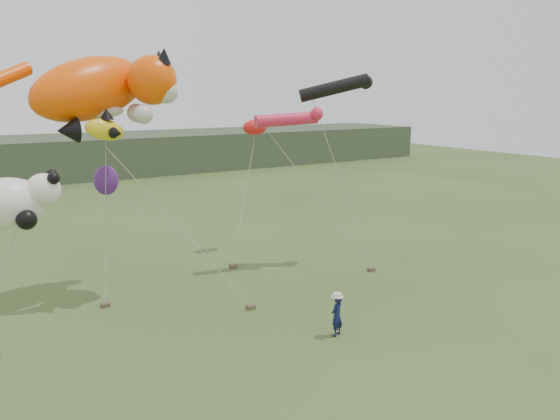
{
  "coord_description": "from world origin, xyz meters",
  "views": [
    {
      "loc": [
        -9.68,
        -14.29,
        8.28
      ],
      "look_at": [
        1.25,
        3.0,
        3.93
      ],
      "focal_mm": 35.0,
      "sensor_mm": 36.0,
      "label": 1
    }
  ],
  "objects": [
    {
      "name": "tube_kites",
      "position": [
        6.03,
        7.04,
        7.99
      ],
      "size": [
        5.86,
        2.19,
        2.51
      ],
      "color": "black",
      "rests_on": "ground"
    },
    {
      "name": "misc_kites",
      "position": [
        0.37,
        10.38,
        5.51
      ],
      "size": [
        9.45,
        1.94,
        3.05
      ],
      "color": "red",
      "rests_on": "ground"
    },
    {
      "name": "panda_kite",
      "position": [
        -7.86,
        3.93,
        5.06
      ],
      "size": [
        2.77,
        1.79,
        1.72
      ],
      "color": "white",
      "rests_on": "ground"
    },
    {
      "name": "fish_kite",
      "position": [
        -4.61,
        7.09,
        6.98
      ],
      "size": [
        2.59,
        1.69,
        1.38
      ],
      "color": "yellow",
      "rests_on": "ground"
    },
    {
      "name": "cat_kite",
      "position": [
        -3.74,
        8.14,
        8.53
      ],
      "size": [
        6.99,
        4.31,
        3.47
      ],
      "color": "#FF5002",
      "rests_on": "ground"
    },
    {
      "name": "sandbag_anchors",
      "position": [
        -0.98,
        5.08,
        0.08
      ],
      "size": [
        17.27,
        6.04,
        0.16
      ],
      "color": "brown",
      "rests_on": "ground"
    },
    {
      "name": "festival_attendant",
      "position": [
        1.49,
        -0.32,
        0.73
      ],
      "size": [
        0.62,
        0.52,
        1.47
      ],
      "primitive_type": "imported",
      "rotation": [
        0.0,
        0.0,
        3.5
      ],
      "color": "#111642",
      "rests_on": "ground"
    },
    {
      "name": "headland",
      "position": [
        -3.11,
        44.69,
        1.92
      ],
      "size": [
        90.0,
        13.0,
        4.0
      ],
      "color": "#2D3D28",
      "rests_on": "ground"
    },
    {
      "name": "ground",
      "position": [
        0.0,
        0.0,
        0.0
      ],
      "size": [
        120.0,
        120.0,
        0.0
      ],
      "primitive_type": "plane",
      "color": "#385123",
      "rests_on": "ground"
    }
  ]
}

